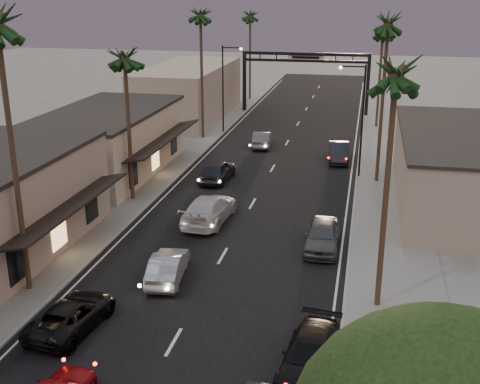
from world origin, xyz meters
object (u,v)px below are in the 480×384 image
at_px(palm_lc, 124,52).
at_px(palm_rb, 389,18).
at_px(arch, 305,67).
at_px(palm_rc, 383,29).
at_px(oncoming_pickup, 72,315).
at_px(palm_ra, 397,65).
at_px(palm_ld, 200,11).
at_px(palm_far, 250,12).
at_px(streetlight_right, 359,112).
at_px(curbside_black, 310,355).
at_px(oncoming_silver, 168,266).
at_px(streetlight_left, 225,82).

xyz_separation_m(palm_lc, palm_rb, (17.20, 8.00, 1.95)).
relative_size(arch, palm_lc, 1.25).
height_order(palm_rc, oncoming_pickup, palm_rc).
bearing_deg(palm_rc, palm_ra, -90.00).
relative_size(arch, palm_rb, 1.07).
height_order(palm_ld, palm_ra, palm_ld).
relative_size(palm_ra, palm_far, 1.00).
bearing_deg(palm_ld, oncoming_pickup, -83.89).
bearing_deg(streetlight_right, curbside_black, -92.05).
distance_m(palm_rc, palm_far, 21.97).
bearing_deg(palm_ld, arch, 60.17).
xyz_separation_m(arch, oncoming_silver, (-2.12, -45.39, -4.80)).
relative_size(streetlight_right, oncoming_pickup, 1.81).
xyz_separation_m(streetlight_left, palm_rc, (15.52, 6.00, 5.14)).
relative_size(palm_ld, palm_rc, 1.16).
bearing_deg(palm_ld, palm_far, 89.25).
height_order(palm_rc, palm_far, palm_far).
bearing_deg(palm_rc, oncoming_silver, -105.22).
xyz_separation_m(arch, oncoming_pickup, (-4.75, -50.89, -4.84)).
xyz_separation_m(palm_ld, palm_rc, (17.20, 9.00, -1.95)).
relative_size(streetlight_left, palm_ra, 0.68).
xyz_separation_m(palm_rc, oncoming_silver, (-10.72, -39.40, -9.73)).
distance_m(streetlight_left, oncoming_pickup, 39.23).
bearing_deg(palm_ld, oncoming_silver, -77.96).
bearing_deg(curbside_black, palm_ld, 117.56).
xyz_separation_m(streetlight_left, palm_far, (-1.38, 20.00, 6.11)).
relative_size(streetlight_right, curbside_black, 1.78).
distance_m(palm_ld, palm_rb, 20.42).
bearing_deg(streetlight_right, streetlight_left, 136.79).
distance_m(oncoming_silver, curbside_black, 10.34).
xyz_separation_m(palm_lc, oncoming_pickup, (3.85, -16.90, -9.78)).
height_order(oncoming_pickup, oncoming_silver, oncoming_silver).
bearing_deg(palm_rc, palm_far, 140.36).
relative_size(oncoming_pickup, oncoming_silver, 1.11).
xyz_separation_m(palm_lc, curbside_black, (14.56, -17.85, -9.73)).
bearing_deg(palm_ld, palm_ra, -60.98).
xyz_separation_m(palm_ra, palm_far, (-16.90, 54.00, 0.00)).
bearing_deg(palm_far, streetlight_left, -86.05).
height_order(streetlight_right, palm_rc, palm_rc).
relative_size(streetlight_left, curbside_black, 1.78).
height_order(palm_ra, curbside_black, palm_ra).
bearing_deg(palm_ld, palm_rc, 27.62).
distance_m(streetlight_right, palm_rb, 7.35).
height_order(palm_lc, oncoming_silver, palm_lc).
height_order(arch, palm_rc, palm_rc).
distance_m(arch, streetlight_left, 13.85).
bearing_deg(streetlight_left, oncoming_silver, -81.82).
bearing_deg(curbside_black, palm_lc, 135.21).
relative_size(streetlight_right, palm_lc, 0.74).
distance_m(arch, palm_far, 12.96).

